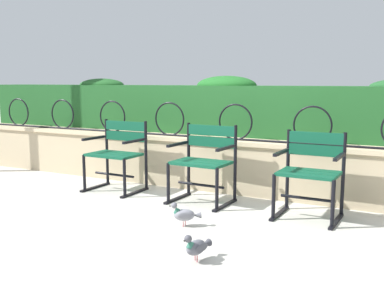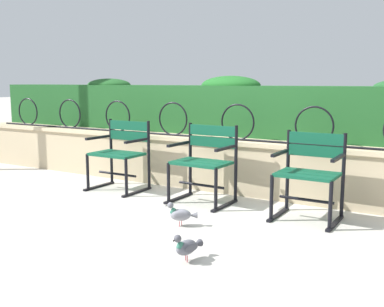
% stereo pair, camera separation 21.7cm
% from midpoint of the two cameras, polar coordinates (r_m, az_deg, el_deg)
% --- Properties ---
extents(ground_plane, '(60.00, 60.00, 0.00)m').
position_cam_midpoint_polar(ground_plane, '(4.90, 0.91, -6.46)').
color(ground_plane, '#BCB7AD').
extents(stone_wall, '(8.24, 0.41, 0.63)m').
position_cam_midpoint_polar(stone_wall, '(5.54, 5.13, -1.33)').
color(stone_wall, tan).
rests_on(stone_wall, ground).
extents(iron_arch_fence, '(7.68, 0.02, 0.42)m').
position_cam_midpoint_polar(iron_arch_fence, '(5.50, 2.91, 3.80)').
color(iron_arch_fence, black).
rests_on(iron_arch_fence, stone_wall).
extents(hedge_row, '(8.07, 0.57, 0.74)m').
position_cam_midpoint_polar(hedge_row, '(5.87, 7.40, 5.56)').
color(hedge_row, '#1E5123').
rests_on(hedge_row, stone_wall).
extents(park_chair_left, '(0.64, 0.53, 0.83)m').
position_cam_midpoint_polar(park_chair_left, '(5.61, -7.69, 0.23)').
color(park_chair_left, '#0F4C33').
rests_on(park_chair_left, ground).
extents(park_chair_centre, '(0.64, 0.54, 0.84)m').
position_cam_midpoint_polar(park_chair_centre, '(4.98, 2.83, -0.80)').
color(park_chair_centre, '#0F4C33').
rests_on(park_chair_centre, ground).
extents(park_chair_right, '(0.59, 0.52, 0.82)m').
position_cam_midpoint_polar(park_chair_right, '(4.53, 15.67, -2.18)').
color(park_chair_right, '#0F4C33').
rests_on(park_chair_right, ground).
extents(pigeon_near_chairs, '(0.27, 0.20, 0.22)m').
position_cam_midpoint_polar(pigeon_near_chairs, '(4.21, 0.12, -7.50)').
color(pigeon_near_chairs, gray).
rests_on(pigeon_near_chairs, ground).
extents(pigeon_far_side, '(0.14, 0.29, 0.22)m').
position_cam_midpoint_polar(pigeon_far_side, '(3.42, 1.19, -11.40)').
color(pigeon_far_side, '#5B5B66').
rests_on(pigeon_far_side, ground).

